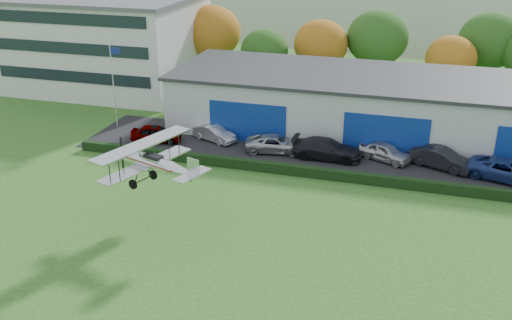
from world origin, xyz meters
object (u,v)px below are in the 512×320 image
(car_4, at_px, (385,152))
(car_6, at_px, (507,170))
(car_1, at_px, (214,133))
(car_2, at_px, (276,144))
(car_3, at_px, (327,149))
(hangar, at_px, (392,105))
(car_5, at_px, (441,159))
(biplane, at_px, (155,162))
(flagpole, at_px, (114,79))
(office_block, at_px, (107,42))
(car_0, at_px, (156,134))

(car_4, relative_size, car_6, 0.77)
(car_1, relative_size, car_2, 0.82)
(car_3, relative_size, car_4, 1.31)
(hangar, distance_m, car_1, 16.43)
(car_5, xyz_separation_m, biplane, (-17.62, -14.75, 3.60))
(flagpole, xyz_separation_m, car_2, (15.92, -1.67, -4.03))
(flagpole, height_order, car_1, flagpole)
(office_block, height_order, car_5, office_block)
(hangar, bearing_deg, car_3, -120.00)
(car_3, bearing_deg, hangar, -29.24)
(hangar, bearing_deg, car_1, -155.86)
(car_1, bearing_deg, car_0, 132.68)
(hangar, relative_size, car_5, 8.23)
(office_block, height_order, flagpole, office_block)
(hangar, bearing_deg, car_0, -156.98)
(car_0, height_order, biplane, biplane)
(car_0, bearing_deg, office_block, 28.61)
(car_1, relative_size, car_4, 0.95)
(flagpole, xyz_separation_m, car_4, (25.02, -0.94, -3.98))
(car_3, bearing_deg, biplane, 149.67)
(flagpole, height_order, car_2, flagpole)
(car_4, distance_m, car_5, 4.44)
(car_2, height_order, car_5, car_5)
(office_block, bearing_deg, car_4, -22.81)
(hangar, bearing_deg, car_2, -139.52)
(car_2, relative_size, car_4, 1.16)
(car_4, bearing_deg, car_6, -74.03)
(flagpole, bearing_deg, car_5, -2.46)
(office_block, relative_size, car_1, 4.91)
(car_1, bearing_deg, biplane, -150.00)
(car_5, bearing_deg, car_1, 111.01)
(car_5, xyz_separation_m, car_6, (4.79, -0.91, -0.02))
(office_block, xyz_separation_m, car_6, (42.35, -15.17, -4.37))
(biplane, bearing_deg, office_block, 143.49)
(hangar, relative_size, car_2, 7.96)
(hangar, height_order, car_3, hangar)
(car_1, distance_m, car_5, 19.46)
(car_2, distance_m, biplane, 15.37)
(flagpole, xyz_separation_m, car_0, (5.14, -2.41, -3.98))
(car_4, height_order, biplane, biplane)
(car_0, relative_size, car_6, 0.78)
(flagpole, bearing_deg, car_4, -2.15)
(hangar, distance_m, office_block, 33.84)
(car_0, bearing_deg, car_3, -100.06)
(flagpole, relative_size, car_4, 1.82)
(car_4, bearing_deg, flagpole, 111.46)
(car_1, xyz_separation_m, car_2, (5.93, -0.97, 0.02))
(office_block, height_order, biplane, office_block)
(office_block, relative_size, car_4, 4.67)
(car_2, height_order, biplane, biplane)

